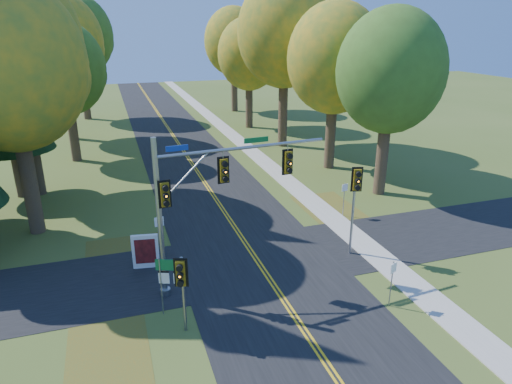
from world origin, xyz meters
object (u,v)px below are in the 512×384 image
object	(u,v)px
traffic_mast	(204,192)
route_sign_cluster	(171,275)
east_signal_pole	(356,189)
info_kiosk	(146,252)

from	to	relation	value
traffic_mast	route_sign_cluster	distance (m)	3.78
traffic_mast	east_signal_pole	distance (m)	7.95
route_sign_cluster	traffic_mast	bearing A→B (deg)	64.26
route_sign_cluster	info_kiosk	world-z (taller)	route_sign_cluster
traffic_mast	info_kiosk	size ratio (longest dim) A/B	4.44
traffic_mast	info_kiosk	xyz separation A→B (m)	(-2.55, 2.63, -3.79)
route_sign_cluster	info_kiosk	xyz separation A→B (m)	(-0.71, 4.36, -0.98)
traffic_mast	route_sign_cluster	size ratio (longest dim) A/B	3.01
route_sign_cluster	info_kiosk	distance (m)	4.52
info_kiosk	route_sign_cluster	bearing A→B (deg)	-71.74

